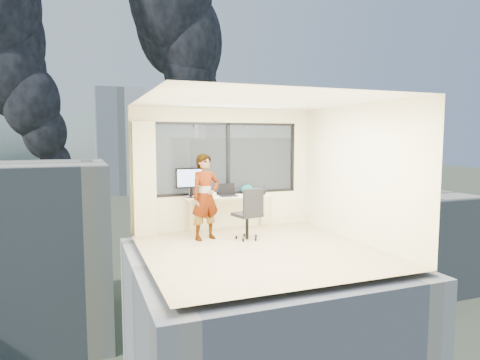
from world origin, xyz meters
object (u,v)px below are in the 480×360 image
monitor (191,182)px  handbag (247,189)px  chair (247,213)px  desk (229,213)px  game_console (208,194)px  laptop (228,190)px  person (205,197)px

monitor → handbag: monitor is taller
chair → monitor: monitor is taller
monitor → handbag: 1.31m
desk → chair: chair is taller
desk → game_console: 0.61m
desk → monitor: monitor is taller
chair → monitor: bearing=121.0°
chair → laptop: (-0.09, 0.83, 0.35)m
monitor → laptop: bearing=-7.2°
desk → monitor: 1.06m
desk → person: size_ratio=1.08×
person → handbag: bearing=15.5°
laptop → handbag: 0.54m
chair → laptop: 0.90m
handbag → person: bearing=-152.6°
chair → laptop: bearing=84.4°
chair → handbag: (0.41, 1.03, 0.34)m
game_console → handbag: handbag is taller
chair → person: (-0.75, 0.29, 0.32)m
person → handbag: size_ratio=6.16×
chair → handbag: 1.16m
desk → game_console: size_ratio=6.29×
monitor → person: bearing=-77.7°
chair → game_console: size_ratio=3.62×
person → game_console: (0.28, 0.76, -0.05)m
chair → monitor: size_ratio=1.66×
monitor → game_console: 0.50m
monitor → laptop: 0.82m
laptop → person: bearing=-139.6°
desk → laptop: laptop is taller
chair → game_console: chair is taller
monitor → laptop: monitor is taller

